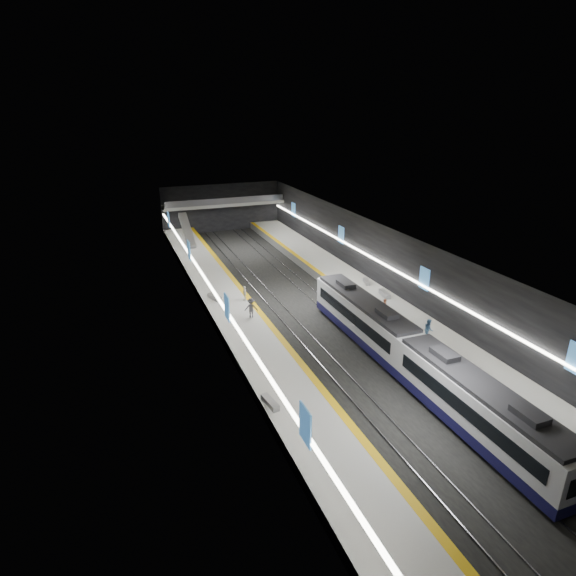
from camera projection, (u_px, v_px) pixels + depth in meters
name	position (u px, v px, depth m)	size (l,w,h in m)	color
ground	(299.00, 305.00, 52.40)	(70.00, 70.00, 0.00)	black
ceiling	(300.00, 234.00, 49.52)	(20.00, 70.00, 0.04)	beige
wall_left	(207.00, 282.00, 47.63)	(0.04, 70.00, 8.00)	black
wall_right	(382.00, 260.00, 54.30)	(0.04, 70.00, 8.00)	black
wall_back	(222.00, 208.00, 81.46)	(20.00, 0.04, 8.00)	black
platform_left	(232.00, 311.00, 49.72)	(5.00, 70.00, 1.00)	slate
tile_surface_left	(232.00, 306.00, 49.54)	(5.00, 70.00, 0.02)	#B4B4AE
tactile_strip_left	(253.00, 303.00, 50.27)	(0.60, 70.00, 0.02)	#E8B10C
platform_right	(360.00, 292.00, 54.72)	(5.00, 70.00, 1.00)	slate
tile_surface_right	(361.00, 288.00, 54.54)	(5.00, 70.00, 0.02)	#B4B4AE
tactile_strip_right	(343.00, 290.00, 53.80)	(0.60, 70.00, 0.02)	#E8B10C
rails	(299.00, 305.00, 52.38)	(6.52, 70.00, 0.12)	gray
train	(411.00, 354.00, 37.66)	(2.69, 30.05, 3.60)	#12103D
ad_posters	(296.00, 263.00, 51.65)	(19.94, 53.50, 2.20)	#3E7CBA
cove_light_left	(209.00, 284.00, 47.77)	(0.25, 68.60, 0.12)	white
cove_light_right	(380.00, 262.00, 54.30)	(0.25, 68.60, 0.12)	white
mezzanine_bridge	(224.00, 204.00, 79.28)	(20.00, 3.00, 1.50)	gray
escalator	(187.00, 230.00, 71.51)	(1.20, 8.00, 0.60)	#99999E
bench_left_near	(270.00, 403.00, 33.24)	(0.52, 1.88, 0.46)	#99999E
bench_left_far	(214.00, 297.00, 51.21)	(0.54, 1.94, 0.47)	#99999E
bench_right_near	(384.00, 294.00, 52.10)	(0.57, 2.06, 0.50)	#99999E
bench_right_far	(366.00, 282.00, 55.74)	(0.49, 1.77, 0.43)	#99999E
passenger_right_a	(385.00, 308.00, 46.88)	(0.67, 0.44, 1.84)	#B46143
passenger_right_b	(429.00, 329.00, 42.38)	(0.92, 0.72, 1.90)	teal
passenger_left_a	(245.00, 293.00, 50.81)	(0.93, 0.39, 1.59)	silver
passenger_left_b	(251.00, 308.00, 46.69)	(1.28, 0.73, 1.97)	#46454D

